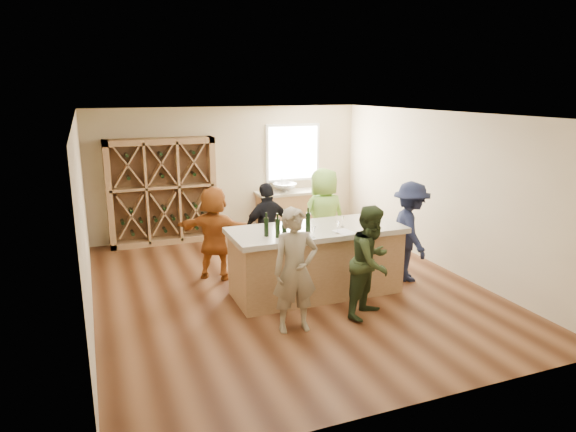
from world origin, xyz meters
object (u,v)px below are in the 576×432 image
object	(u,v)px
sink	(285,187)
wine_bottle_a	(266,227)
wine_bottle_c	(284,224)
person_server	(410,232)
person_far_right	(324,218)
wine_rack	(162,192)
person_near_right	(371,262)
person_near_left	(295,270)
tasting_counter_base	(316,263)
person_far_mid	(268,229)
wine_bottle_d	(296,224)
wine_bottle_e	(308,222)
wine_bottle_b	(278,228)
person_far_left	(215,233)

from	to	relation	value
sink	wine_bottle_a	distance (m)	4.14
wine_bottle_c	person_server	world-z (taller)	person_server
person_server	person_far_right	world-z (taller)	person_far_right
wine_rack	sink	world-z (taller)	wine_rack
person_near_right	person_near_left	bearing A→B (deg)	149.33
tasting_counter_base	person_far_mid	bearing A→B (deg)	110.51
tasting_counter_base	person_far_right	xyz separation A→B (m)	(0.68, 1.17, 0.40)
tasting_counter_base	person_near_right	world-z (taller)	person_near_right
wine_rack	wine_bottle_c	xyz separation A→B (m)	(1.26, -3.78, 0.13)
person_near_right	sink	bearing A→B (deg)	51.67
wine_bottle_a	wine_bottle_d	xyz separation A→B (m)	(0.44, -0.06, 0.02)
sink	wine_bottle_a	bearing A→B (deg)	-114.80
wine_bottle_e	wine_bottle_d	bearing A→B (deg)	-166.20
wine_bottle_a	wine_bottle_e	world-z (taller)	wine_bottle_e
wine_bottle_d	wine_bottle_e	world-z (taller)	wine_bottle_d
tasting_counter_base	wine_bottle_b	distance (m)	1.07
wine_bottle_b	person_far_mid	bearing A→B (deg)	76.70
wine_bottle_b	wine_bottle_e	size ratio (longest dim) A/B	0.96
person_far_right	person_far_left	distance (m)	2.00
sink	person_far_mid	size ratio (longest dim) A/B	0.33
wine_bottle_c	person_far_right	distance (m)	1.82
wine_bottle_b	person_near_left	bearing A→B (deg)	-93.32
wine_bottle_c	wine_bottle_e	bearing A→B (deg)	-6.79
tasting_counter_base	wine_bottle_a	world-z (taller)	wine_bottle_a
wine_rack	person_far_mid	xyz separation A→B (m)	(1.42, -2.56, -0.29)
sink	person_near_right	size ratio (longest dim) A/B	0.34
person_far_mid	person_far_right	size ratio (longest dim) A/B	0.90
sink	person_near_left	xyz separation A→B (m)	(-1.65, -4.66, -0.17)
sink	wine_bottle_e	bearing A→B (deg)	-105.94
wine_bottle_c	tasting_counter_base	bearing A→B (deg)	10.93
wine_bottle_c	person_server	xyz separation A→B (m)	(2.30, 0.10, -0.38)
wine_bottle_d	person_near_right	bearing A→B (deg)	-44.73
person_near_right	person_far_right	distance (m)	2.21
person_near_left	person_far_left	xyz separation A→B (m)	(-0.53, 2.33, -0.05)
person_near_left	person_far_left	size ratio (longest dim) A/B	1.06
wine_rack	person_near_right	xyz separation A→B (m)	(2.23, -4.70, -0.29)
wine_rack	wine_bottle_a	xyz separation A→B (m)	(0.96, -3.83, 0.12)
tasting_counter_base	person_near_left	xyz separation A→B (m)	(-0.79, -1.06, 0.35)
wine_rack	person_far_mid	distance (m)	2.94
wine_rack	wine_bottle_d	size ratio (longest dim) A/B	7.01
wine_rack	person_near_left	xyz separation A→B (m)	(1.05, -4.73, -0.25)
person_far_left	wine_bottle_b	bearing A→B (deg)	145.18
person_far_left	wine_bottle_e	bearing A→B (deg)	162.67
wine_rack	tasting_counter_base	distance (m)	4.15
sink	person_far_left	size ratio (longest dim) A/B	0.34
wine_rack	wine_bottle_b	world-z (taller)	wine_rack
person_far_mid	wine_bottle_e	bearing A→B (deg)	88.18
person_near_left	wine_bottle_b	bearing A→B (deg)	91.53
wine_bottle_b	person_far_right	distance (m)	2.05
wine_rack	wine_bottle_c	distance (m)	3.99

